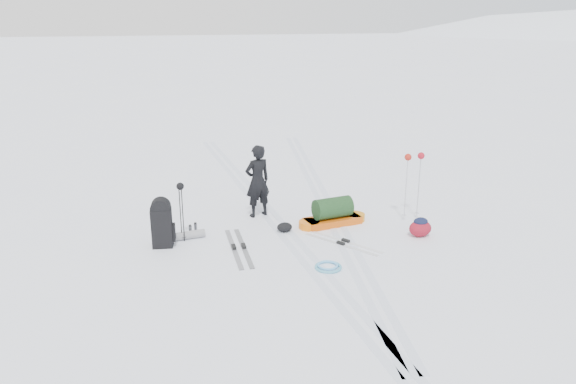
# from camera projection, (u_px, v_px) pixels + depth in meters

# --- Properties ---
(ground) EXTENTS (200.00, 200.00, 0.00)m
(ground) POSITION_uv_depth(u_px,v_px,m) (288.00, 236.00, 11.47)
(ground) COLOR white
(ground) RESTS_ON ground
(snow_hill_backdrop) EXTENTS (359.50, 192.00, 162.45)m
(snow_hill_backdrop) POSITION_uv_depth(u_px,v_px,m) (469.00, 357.00, 124.76)
(snow_hill_backdrop) COLOR white
(snow_hill_backdrop) RESTS_ON ground
(ski_tracks) EXTENTS (3.38, 17.97, 0.01)m
(ski_tracks) POSITION_uv_depth(u_px,v_px,m) (305.00, 218.00, 12.41)
(ski_tracks) COLOR silver
(ski_tracks) RESTS_ON ground
(skier) EXTENTS (0.68, 0.55, 1.63)m
(skier) POSITION_uv_depth(u_px,v_px,m) (258.00, 181.00, 12.33)
(skier) COLOR black
(skier) RESTS_ON ground
(pulk_sled) EXTENTS (1.61, 0.71, 0.60)m
(pulk_sled) POSITION_uv_depth(u_px,v_px,m) (332.00, 214.00, 12.02)
(pulk_sled) COLOR #D0530C
(pulk_sled) RESTS_ON ground
(expedition_rucksack) EXTENTS (1.06, 0.55, 0.99)m
(expedition_rucksack) POSITION_uv_depth(u_px,v_px,m) (165.00, 224.00, 10.85)
(expedition_rucksack) COLOR black
(expedition_rucksack) RESTS_ON ground
(ski_poles_black) EXTENTS (0.15, 0.15, 1.22)m
(ski_poles_black) POSITION_uv_depth(u_px,v_px,m) (181.00, 193.00, 10.91)
(ski_poles_black) COLOR black
(ski_poles_black) RESTS_ON ground
(ski_poles_silver) EXTENTS (0.47, 0.19, 1.49)m
(ski_poles_silver) POSITION_uv_depth(u_px,v_px,m) (414.00, 164.00, 12.02)
(ski_poles_silver) COLOR silver
(ski_poles_silver) RESTS_ON ground
(touring_skis_grey) EXTENTS (0.30, 1.93, 0.07)m
(touring_skis_grey) POSITION_uv_depth(u_px,v_px,m) (239.00, 248.00, 10.84)
(touring_skis_grey) COLOR gray
(touring_skis_grey) RESTS_ON ground
(touring_skis_white) EXTENTS (1.21, 1.54, 0.06)m
(touring_skis_white) POSITION_uv_depth(u_px,v_px,m) (343.00, 243.00, 11.07)
(touring_skis_white) COLOR silver
(touring_skis_white) RESTS_ON ground
(rope_coil) EXTENTS (0.63, 0.63, 0.06)m
(rope_coil) POSITION_uv_depth(u_px,v_px,m) (328.00, 266.00, 10.02)
(rope_coil) COLOR #50A8C3
(rope_coil) RESTS_ON ground
(small_daypack) EXTENTS (0.50, 0.40, 0.40)m
(small_daypack) POSITION_uv_depth(u_px,v_px,m) (420.00, 227.00, 11.38)
(small_daypack) COLOR maroon
(small_daypack) RESTS_ON ground
(thermos_pair) EXTENTS (0.19, 0.23, 0.26)m
(thermos_pair) POSITION_uv_depth(u_px,v_px,m) (193.00, 230.00, 11.46)
(thermos_pair) COLOR #53555A
(thermos_pair) RESTS_ON ground
(stuff_sack) EXTENTS (0.33, 0.26, 0.20)m
(stuff_sack) POSITION_uv_depth(u_px,v_px,m) (285.00, 227.00, 11.64)
(stuff_sack) COLOR black
(stuff_sack) RESTS_ON ground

